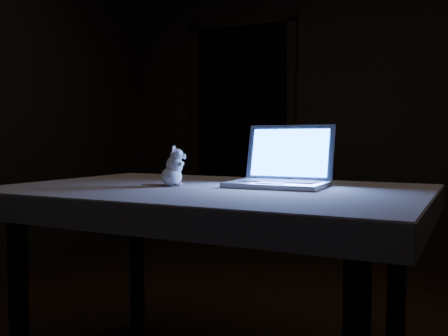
% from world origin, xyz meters
% --- Properties ---
extents(back_wall, '(4.50, 0.04, 2.60)m').
position_xyz_m(back_wall, '(0.00, 2.50, 1.30)').
color(back_wall, black).
rests_on(back_wall, ground).
extents(doorway, '(1.06, 0.36, 2.13)m').
position_xyz_m(doorway, '(-1.10, 2.50, 1.06)').
color(doorway, black).
rests_on(doorway, back_wall).
extents(table, '(1.53, 1.02, 0.80)m').
position_xyz_m(table, '(-0.14, -0.17, 0.40)').
color(table, black).
rests_on(table, floor).
extents(tablecloth, '(1.77, 1.36, 0.09)m').
position_xyz_m(tablecloth, '(-0.18, -0.14, 0.76)').
color(tablecloth, '#C1B09D').
rests_on(tablecloth, table).
extents(laptop, '(0.37, 0.33, 0.25)m').
position_xyz_m(laptop, '(0.09, -0.07, 0.93)').
color(laptop, '#B5B4B9').
rests_on(laptop, tablecloth).
extents(plush_mouse, '(0.14, 0.14, 0.16)m').
position_xyz_m(plush_mouse, '(-0.29, -0.21, 0.88)').
color(plush_mouse, white).
rests_on(plush_mouse, tablecloth).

